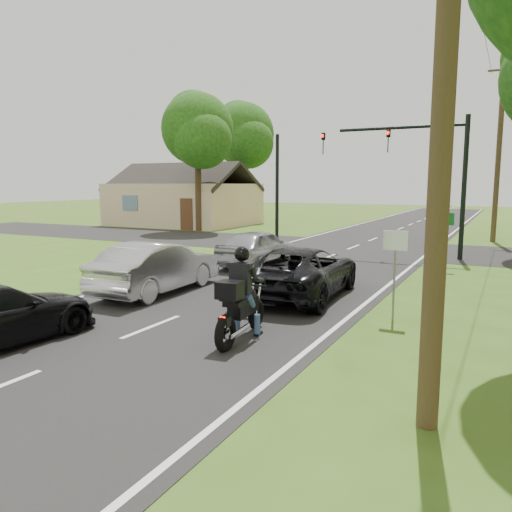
# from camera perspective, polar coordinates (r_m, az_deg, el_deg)

# --- Properties ---
(ground) EXTENTS (140.00, 140.00, 0.00)m
(ground) POSITION_cam_1_polar(r_m,az_deg,el_deg) (11.53, -11.83, -7.97)
(ground) COLOR #3A5518
(ground) RESTS_ON ground
(road) EXTENTS (8.00, 100.00, 0.01)m
(road) POSITION_cam_1_polar(r_m,az_deg,el_deg) (20.11, 6.32, -0.90)
(road) COLOR black
(road) RESTS_ON ground
(cross_road) EXTENTS (60.00, 7.00, 0.01)m
(cross_road) POSITION_cam_1_polar(r_m,az_deg,el_deg) (25.76, 11.07, 1.00)
(cross_road) COLOR black
(cross_road) RESTS_ON ground
(motorcycle_rider) EXTENTS (0.67, 2.28, 1.97)m
(motorcycle_rider) POSITION_cam_1_polar(r_m,az_deg,el_deg) (10.19, -1.82, -5.45)
(motorcycle_rider) COLOR black
(motorcycle_rider) RESTS_ON ground
(dark_suv) EXTENTS (2.65, 5.23, 1.42)m
(dark_suv) POSITION_cam_1_polar(r_m,az_deg,el_deg) (14.21, 5.14, -1.77)
(dark_suv) COLOR black
(dark_suv) RESTS_ON road
(silver_sedan) EXTENTS (1.72, 4.60, 1.50)m
(silver_sedan) POSITION_cam_1_polar(r_m,az_deg,el_deg) (14.93, -11.22, -1.25)
(silver_sedan) COLOR silver
(silver_sedan) RESTS_ON road
(silver_suv) EXTENTS (1.94, 4.34, 1.45)m
(silver_suv) POSITION_cam_1_polar(r_m,az_deg,el_deg) (19.39, 0.24, 0.99)
(silver_suv) COLOR #A9AAB1
(silver_suv) RESTS_ON road
(traffic_signal) EXTENTS (6.38, 0.44, 6.00)m
(traffic_signal) POSITION_cam_1_polar(r_m,az_deg,el_deg) (22.89, 18.11, 10.23)
(traffic_signal) COLOR black
(traffic_signal) RESTS_ON ground
(signal_pole_far) EXTENTS (0.20, 0.20, 6.00)m
(signal_pole_far) POSITION_cam_1_polar(r_m,az_deg,el_deg) (29.25, 2.43, 7.87)
(signal_pole_far) COLOR black
(signal_pole_far) RESTS_ON ground
(utility_pole_near) EXTENTS (1.60, 0.28, 10.00)m
(utility_pole_near) POSITION_cam_1_polar(r_m,az_deg,el_deg) (6.90, 21.06, 23.72)
(utility_pole_near) COLOR brown
(utility_pole_near) RESTS_ON ground
(utility_pole_far) EXTENTS (1.60, 0.28, 10.00)m
(utility_pole_far) POSITION_cam_1_polar(r_m,az_deg,el_deg) (30.65, 26.02, 10.98)
(utility_pole_far) COLOR brown
(utility_pole_far) RESTS_ON ground
(sign_white) EXTENTS (0.55, 0.07, 2.12)m
(sign_white) POSITION_cam_1_polar(r_m,az_deg,el_deg) (11.89, 15.61, 0.27)
(sign_white) COLOR slate
(sign_white) RESTS_ON ground
(sign_green) EXTENTS (0.55, 0.07, 2.12)m
(sign_green) POSITION_cam_1_polar(r_m,az_deg,el_deg) (19.74, 20.87, 3.09)
(sign_green) COLOR slate
(sign_green) RESTS_ON ground
(tree_left_near) EXTENTS (5.12, 4.96, 9.22)m
(tree_left_near) POSITION_cam_1_polar(r_m,az_deg,el_deg) (34.16, -6.53, 13.82)
(tree_left_near) COLOR #332316
(tree_left_near) RESTS_ON ground
(tree_left_far) EXTENTS (5.76, 5.58, 10.14)m
(tree_left_far) POSITION_cam_1_polar(r_m,az_deg,el_deg) (43.75, -1.32, 13.42)
(tree_left_far) COLOR #332316
(tree_left_far) RESTS_ON ground
(house) EXTENTS (10.20, 8.00, 4.84)m
(house) POSITION_cam_1_polar(r_m,az_deg,el_deg) (39.91, -8.19, 6.13)
(house) COLOR #C1B186
(house) RESTS_ON ground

